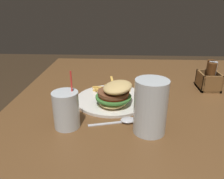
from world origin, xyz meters
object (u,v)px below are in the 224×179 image
condiment_caddy (210,78)px  beer_glass (150,108)px  spoon (125,120)px  meal_plate_near (113,96)px  juice_glass (66,111)px

condiment_caddy → beer_glass: bearing=-40.5°
condiment_caddy → spoon: bearing=-50.8°
beer_glass → condiment_caddy: beer_glass is taller
beer_glass → condiment_caddy: bearing=139.5°
spoon → condiment_caddy: size_ratio=1.25×
meal_plate_near → condiment_caddy: condiment_caddy is taller
meal_plate_near → spoon: size_ratio=1.82×
spoon → condiment_caddy: condiment_caddy is taller
meal_plate_near → condiment_caddy: size_ratio=2.28×
beer_glass → spoon: beer_glass is taller
meal_plate_near → spoon: 0.14m
spoon → beer_glass: bearing=-48.6°
beer_glass → juice_glass: bearing=-93.4°
spoon → condiment_caddy: 0.47m
juice_glass → condiment_caddy: bearing=121.3°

